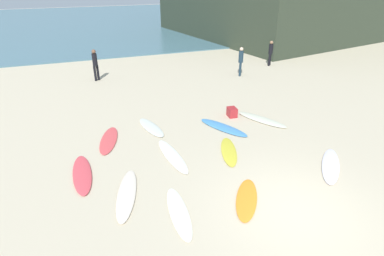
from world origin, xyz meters
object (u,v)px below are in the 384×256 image
(surfboard_5, at_px, (331,165))
(beachgoer_mid, at_px, (95,63))
(surfboard_3, at_px, (247,199))
(surfboard_9, at_px, (82,174))
(surfboard_4, at_px, (223,127))
(surfboard_6, at_px, (127,194))
(surfboard_1, at_px, (109,140))
(surfboard_8, at_px, (151,127))
(surfboard_0, at_px, (262,119))
(surfboard_10, at_px, (179,212))
(beach_cooler, at_px, (232,112))
(beachgoer_near, at_px, (241,60))
(beachgoer_far, at_px, (270,52))
(surfboard_2, at_px, (172,156))
(surfboard_7, at_px, (229,151))

(surfboard_5, height_order, beachgoer_mid, beachgoer_mid)
(surfboard_3, height_order, surfboard_9, surfboard_9)
(surfboard_4, xyz_separation_m, surfboard_6, (-4.46, -2.96, -0.00))
(surfboard_1, height_order, surfboard_6, surfboard_6)
(surfboard_8, relative_size, surfboard_9, 0.87)
(surfboard_5, height_order, surfboard_9, same)
(surfboard_5, xyz_separation_m, beachgoer_mid, (-6.29, 12.19, 0.97))
(surfboard_0, relative_size, surfboard_10, 1.11)
(surfboard_6, xyz_separation_m, beach_cooler, (5.34, 3.92, 0.16))
(surfboard_9, bearing_deg, beachgoer_near, 39.06)
(surfboard_10, bearing_deg, beachgoer_mid, -80.46)
(surfboard_0, height_order, beach_cooler, beach_cooler)
(surfboard_1, height_order, beachgoer_mid, beachgoer_mid)
(surfboard_4, height_order, surfboard_10, surfboard_4)
(surfboard_0, bearing_deg, surfboard_10, 13.40)
(surfboard_10, xyz_separation_m, beachgoer_far, (10.44, 11.92, 0.89))
(surfboard_6, height_order, beachgoer_mid, beachgoer_mid)
(surfboard_9, bearing_deg, surfboard_8, 41.79)
(surfboard_6, bearing_deg, surfboard_2, -123.70)
(surfboard_7, bearing_deg, surfboard_6, 37.16)
(surfboard_2, relative_size, surfboard_9, 1.06)
(surfboard_4, xyz_separation_m, surfboard_8, (-2.76, 1.04, -0.00))
(surfboard_4, xyz_separation_m, surfboard_5, (2.08, -3.80, 0.00))
(surfboard_3, bearing_deg, beachgoer_far, 87.68)
(surfboard_1, relative_size, surfboard_7, 1.09)
(surfboard_3, relative_size, surfboard_10, 0.89)
(surfboard_1, relative_size, beachgoer_near, 1.27)
(surfboard_6, distance_m, beach_cooler, 6.63)
(surfboard_4, height_order, surfboard_6, surfboard_4)
(surfboard_8, height_order, beachgoer_far, beachgoer_far)
(surfboard_1, height_order, beachgoer_near, beachgoer_near)
(surfboard_8, distance_m, surfboard_9, 3.79)
(surfboard_0, height_order, surfboard_7, surfboard_0)
(surfboard_4, relative_size, surfboard_9, 1.01)
(surfboard_1, bearing_deg, surfboard_10, 119.89)
(surfboard_0, bearing_deg, surfboard_6, -0.50)
(surfboard_2, bearing_deg, beach_cooler, 29.73)
(surfboard_5, relative_size, surfboard_7, 1.14)
(surfboard_2, height_order, beachgoer_near, beachgoer_near)
(surfboard_2, distance_m, surfboard_3, 3.21)
(surfboard_0, distance_m, surfboard_5, 3.94)
(beachgoer_far, distance_m, beach_cooler, 9.24)
(surfboard_8, xyz_separation_m, surfboard_10, (-0.54, -5.23, -0.01))
(surfboard_6, relative_size, surfboard_10, 1.13)
(beachgoer_far, bearing_deg, surfboard_8, -9.41)
(surfboard_10, bearing_deg, surfboard_6, -41.34)
(surfboard_10, height_order, beachgoer_near, beachgoer_near)
(beachgoer_far, height_order, beach_cooler, beachgoer_far)
(surfboard_8, relative_size, beachgoer_near, 1.16)
(surfboard_1, height_order, surfboard_5, surfboard_5)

